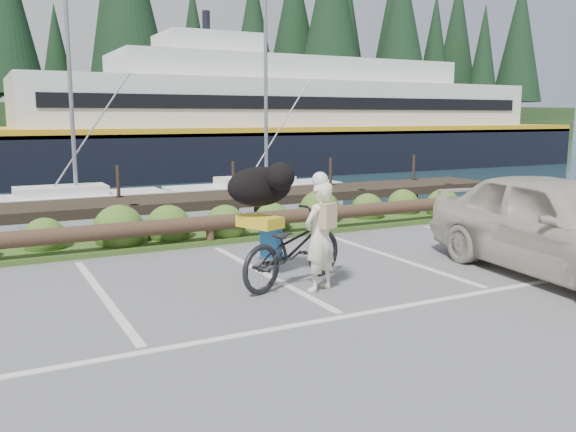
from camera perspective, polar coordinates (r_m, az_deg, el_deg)
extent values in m
plane|color=#5C5B5E|center=(8.31, 3.91, -8.61)|extent=(72.00, 72.00, 0.00)
plane|color=#172F39|center=(55.03, -23.13, 4.64)|extent=(160.00, 160.00, 0.00)
cube|color=#3D5B21|center=(12.98, -8.34, -1.92)|extent=(34.00, 1.60, 0.10)
imported|color=black|center=(9.31, 0.49, -2.97)|extent=(2.31, 1.51, 1.15)
imported|color=white|center=(8.95, 2.97, -1.92)|extent=(0.69, 0.58, 1.63)
ellipsoid|color=black|center=(9.63, -2.66, 2.78)|extent=(0.89, 1.20, 0.63)
imported|color=#B8B1A1|center=(10.62, 24.20, -0.81)|extent=(2.50, 5.11, 1.68)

